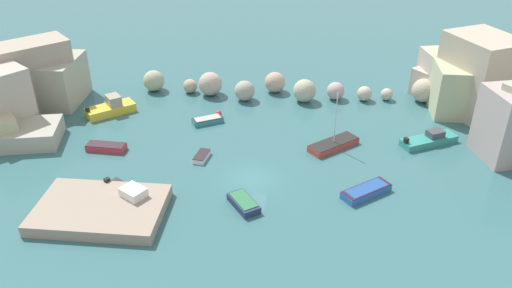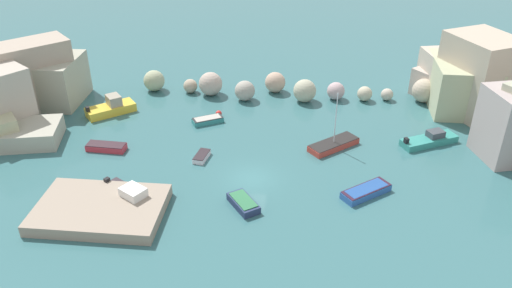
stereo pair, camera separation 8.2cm
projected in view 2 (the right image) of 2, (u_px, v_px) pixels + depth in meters
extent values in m
plane|color=#36676B|center=(252.00, 179.00, 45.14)|extent=(160.00, 160.00, 0.00)
cube|color=#A8A593|center=(28.00, 134.00, 50.44)|extent=(6.95, 5.96, 1.76)
cube|color=#A9A994|center=(59.00, 81.00, 57.78)|extent=(4.60, 6.79, 5.07)
cube|color=tan|center=(33.00, 75.00, 56.05)|extent=(8.82, 8.66, 7.41)
cube|color=#BBA992|center=(479.00, 75.00, 54.79)|extent=(8.32, 8.92, 8.45)
cube|color=#BDAE9B|center=(449.00, 81.00, 57.22)|extent=(5.81, 9.13, 5.38)
cube|color=#B0B58D|center=(461.00, 85.00, 56.37)|extent=(6.50, 8.21, 5.39)
cube|color=#BBA99C|center=(448.00, 82.00, 59.73)|extent=(8.75, 8.51, 3.20)
sphere|color=#A8AF89|center=(154.00, 81.00, 61.07)|extent=(2.48, 2.48, 2.48)
sphere|color=tan|center=(190.00, 86.00, 60.75)|extent=(1.64, 1.64, 1.64)
sphere|color=#B6A495|center=(211.00, 84.00, 59.91)|extent=(2.74, 2.74, 2.74)
sphere|color=#A7A194|center=(245.00, 91.00, 58.73)|extent=(2.32, 2.32, 2.32)
sphere|color=tan|center=(275.00, 82.00, 60.72)|extent=(2.42, 2.42, 2.42)
sphere|color=#B2AF94|center=(305.00, 91.00, 58.38)|extent=(2.60, 2.60, 2.60)
sphere|color=#BDA2A4|center=(336.00, 91.00, 59.04)|extent=(2.03, 2.03, 2.03)
sphere|color=#BDB498|center=(365.00, 94.00, 58.77)|extent=(1.69, 1.69, 1.69)
sphere|color=#BAB09E|center=(387.00, 95.00, 58.94)|extent=(1.40, 1.40, 1.40)
sphere|color=#B8A78F|center=(424.00, 91.00, 58.29)|extent=(2.71, 2.71, 2.71)
cube|color=gray|center=(100.00, 209.00, 40.56)|extent=(10.03, 6.79, 0.96)
sphere|color=red|center=(219.00, 114.00, 55.53)|extent=(0.67, 0.67, 0.67)
cube|color=gold|center=(111.00, 110.00, 56.09)|extent=(5.34, 4.83, 0.92)
cube|color=#9E937F|center=(114.00, 100.00, 55.83)|extent=(2.09, 2.16, 1.09)
cube|color=black|center=(88.00, 109.00, 54.58)|extent=(0.56, 0.57, 0.50)
cube|color=#2F5FAE|center=(366.00, 192.00, 42.97)|extent=(4.45, 3.88, 0.60)
cube|color=#311A2C|center=(366.00, 188.00, 42.81)|extent=(4.36, 3.80, 0.06)
cube|color=#234C93|center=(366.00, 188.00, 42.80)|extent=(3.79, 3.30, 0.08)
cube|color=white|center=(202.00, 157.00, 47.98)|extent=(1.42, 2.39, 0.46)
cube|color=#2A2126|center=(202.00, 154.00, 47.85)|extent=(1.39, 2.34, 0.06)
cube|color=#BF3F33|center=(334.00, 145.00, 49.76)|extent=(5.14, 4.67, 0.59)
cube|color=#262322|center=(334.00, 142.00, 49.60)|extent=(5.04, 4.58, 0.06)
cylinder|color=silver|center=(336.00, 118.00, 48.32)|extent=(0.10, 0.10, 5.19)
cube|color=navy|center=(243.00, 203.00, 41.52)|extent=(3.00, 3.43, 0.63)
cube|color=#2D7047|center=(243.00, 200.00, 41.35)|extent=(2.55, 2.91, 0.08)
cube|color=teal|center=(429.00, 141.00, 50.36)|extent=(5.93, 4.07, 0.68)
cube|color=#3F444C|center=(436.00, 134.00, 50.24)|extent=(1.89, 1.70, 0.63)
cube|color=black|center=(406.00, 140.00, 49.21)|extent=(0.52, 0.55, 0.50)
cube|color=#8F969C|center=(127.00, 197.00, 42.16)|extent=(5.41, 4.55, 0.74)
cube|color=#2C242B|center=(126.00, 193.00, 41.96)|extent=(5.30, 4.46, 0.06)
cube|color=silver|center=(133.00, 193.00, 41.20)|extent=(2.42, 2.30, 0.94)
cube|color=black|center=(107.00, 181.00, 43.14)|extent=(0.54, 0.57, 0.50)
cube|color=#C02F3B|center=(106.00, 147.00, 49.35)|extent=(3.82, 1.54, 0.59)
cube|color=#311F26|center=(106.00, 144.00, 49.18)|extent=(3.74, 1.51, 0.06)
cube|color=teal|center=(208.00, 120.00, 54.29)|extent=(3.41, 2.64, 0.51)
cube|color=#24292A|center=(208.00, 118.00, 54.15)|extent=(3.35, 2.59, 0.06)
cube|color=#ADA89E|center=(208.00, 118.00, 54.15)|extent=(2.90, 2.24, 0.08)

